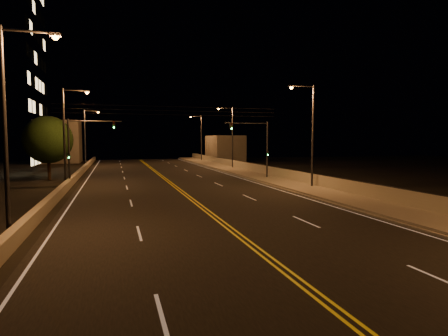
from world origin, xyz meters
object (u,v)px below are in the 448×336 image
object	(u,v)px
streetlight_4	(11,119)
streetlight_5	(67,130)
streetlight_3	(200,135)
traffic_signal_right	(259,144)
tree_0	(48,140)
streetlight_6	(87,134)
tree_1	(48,139)
streetlight_1	(310,130)
streetlight_2	(231,134)
traffic_signal_left	(79,144)

from	to	relation	value
streetlight_4	streetlight_5	distance (m)	20.65
streetlight_3	traffic_signal_right	bearing A→B (deg)	-92.33
tree_0	streetlight_6	bearing A→B (deg)	82.65
streetlight_4	tree_0	size ratio (longest dim) A/B	1.32
streetlight_4	tree_1	world-z (taller)	streetlight_4
streetlight_1	streetlight_2	world-z (taller)	same
tree_1	streetlight_1	bearing A→B (deg)	-43.60
streetlight_3	traffic_signal_left	world-z (taller)	streetlight_3
streetlight_3	streetlight_5	bearing A→B (deg)	-120.52
streetlight_2	streetlight_4	xyz separation A→B (m)	(-21.46, -35.86, 0.00)
streetlight_1	streetlight_4	xyz separation A→B (m)	(-21.46, -11.84, 0.00)
tree_0	streetlight_5	bearing A→B (deg)	-67.15
traffic_signal_right	traffic_signal_left	size ratio (longest dim) A/B	1.00
tree_0	streetlight_2	bearing A→B (deg)	20.07
streetlight_3	traffic_signal_left	distance (m)	41.88
streetlight_1	streetlight_3	world-z (taller)	same
streetlight_1	tree_0	bearing A→B (deg)	147.82
streetlight_3	tree_0	xyz separation A→B (m)	(-24.15, -30.02, -0.92)
streetlight_2	streetlight_3	xyz separation A→B (m)	(0.00, 21.19, 0.00)
streetlight_4	tree_0	distance (m)	27.19
streetlight_3	tree_0	world-z (taller)	streetlight_3
streetlight_6	traffic_signal_right	world-z (taller)	streetlight_6
traffic_signal_right	tree_0	xyz separation A→B (m)	(-22.66, 6.55, 0.42)
streetlight_2	tree_0	distance (m)	25.73
tree_1	streetlight_6	bearing A→B (deg)	70.57
traffic_signal_left	tree_1	bearing A→B (deg)	108.35
streetlight_4	tree_0	world-z (taller)	streetlight_4
streetlight_5	traffic_signal_left	xyz separation A→B (m)	(1.09, -0.16, -1.34)
streetlight_1	traffic_signal_right	distance (m)	8.88
streetlight_3	streetlight_1	bearing A→B (deg)	-90.00
streetlight_5	traffic_signal_left	size ratio (longest dim) A/B	1.44
streetlight_4	traffic_signal_right	world-z (taller)	streetlight_4
traffic_signal_right	tree_1	xyz separation A→B (m)	(-24.10, 15.71, 0.54)
streetlight_5	traffic_signal_right	world-z (taller)	streetlight_5
streetlight_1	streetlight_2	size ratio (longest dim) A/B	1.00
streetlight_1	streetlight_6	xyz separation A→B (m)	(-21.46, 36.06, 0.00)
streetlight_4	traffic_signal_right	bearing A→B (deg)	45.73
streetlight_3	tree_1	world-z (taller)	streetlight_3
streetlight_1	tree_1	xyz separation A→B (m)	(-25.58, 24.36, -0.80)
streetlight_4	streetlight_5	bearing A→B (deg)	90.00
traffic_signal_right	traffic_signal_left	distance (m)	18.89
streetlight_4	streetlight_6	size ratio (longest dim) A/B	1.00
streetlight_1	tree_1	distance (m)	35.34
streetlight_2	streetlight_5	xyz separation A→B (m)	(-21.46, -15.21, 0.00)
streetlight_2	tree_0	bearing A→B (deg)	-159.93
streetlight_5	tree_1	xyz separation A→B (m)	(-4.13, 15.55, -0.80)
tree_1	streetlight_2	bearing A→B (deg)	-0.77
streetlight_4	streetlight_6	world-z (taller)	same
traffic_signal_left	tree_1	size ratio (longest dim) A/B	0.89
streetlight_6	traffic_signal_right	xyz separation A→B (m)	(19.97, -27.41, -1.34)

